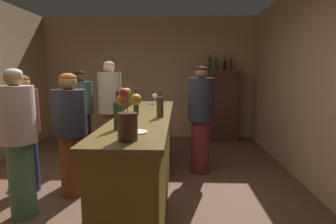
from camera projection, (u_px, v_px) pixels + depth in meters
floor at (117, 207)px, 3.06m from camera, size 8.76×8.76×0.00m
wall_back at (149, 78)px, 6.24m from camera, size 4.97×0.12×2.79m
bar_counter at (146, 155)px, 3.26m from camera, size 0.62×2.97×1.04m
display_cabinet at (219, 104)px, 5.97m from camera, size 0.90×0.42×1.57m
wine_bottle_syrah at (136, 104)px, 3.10m from camera, size 0.06×0.06×0.30m
wine_bottle_riesling at (117, 113)px, 2.31m from camera, size 0.07×0.07×0.33m
wine_bottle_merlot at (160, 105)px, 2.92m from camera, size 0.08×0.08×0.32m
wine_glass_front at (135, 102)px, 3.43m from camera, size 0.07×0.07×0.15m
wine_glass_mid at (155, 96)px, 4.21m from camera, size 0.08×0.08×0.16m
wine_glass_rear at (139, 102)px, 3.58m from camera, size 0.06×0.06×0.14m
flower_arrangement at (128, 119)px, 1.92m from camera, size 0.18×0.17×0.39m
cheese_plate at (136, 132)px, 2.19m from camera, size 0.19×0.19×0.01m
display_bottle_left at (210, 63)px, 5.84m from camera, size 0.08×0.08×0.33m
display_bottle_midleft at (216, 64)px, 5.84m from camera, size 0.08×0.08×0.29m
display_bottle_center at (225, 65)px, 5.83m from camera, size 0.07×0.07×0.28m
display_bottle_midright at (231, 64)px, 5.83m from camera, size 0.06×0.06×0.32m
patron_in_grey at (83, 111)px, 4.74m from camera, size 0.37×0.37×1.56m
patron_tall at (71, 130)px, 3.26m from camera, size 0.40×0.40×1.53m
patron_redhead at (19, 138)px, 2.74m from camera, size 0.36×0.36×1.57m
patron_near_entrance at (26, 129)px, 3.37m from camera, size 0.35×0.35×1.50m
patron_by_cabinet at (110, 109)px, 4.38m from camera, size 0.38×0.38×1.71m
bartender at (201, 116)px, 4.01m from camera, size 0.39×0.39×1.62m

